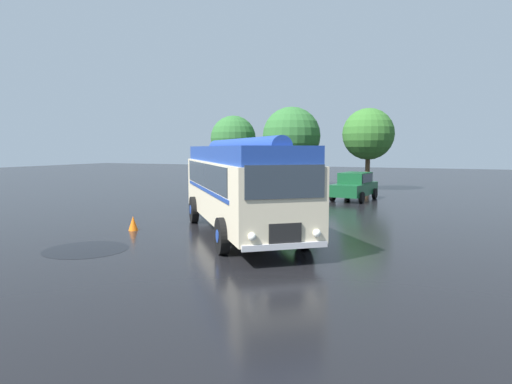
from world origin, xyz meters
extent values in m
plane|color=black|center=(0.00, 0.00, 0.00)|extent=(120.00, 120.00, 0.00)
cube|color=beige|center=(-0.87, 0.11, 1.60)|extent=(8.22, 9.36, 2.10)
cube|color=#1E3D93|center=(-0.87, 0.11, 2.93)|extent=(7.94, 9.07, 0.56)
cylinder|color=#1E3D93|center=(-0.87, 0.11, 3.19)|extent=(6.43, 7.77, 0.60)
cube|color=#2D3842|center=(-0.07, 1.14, 2.17)|extent=(5.05, 6.25, 0.84)
cube|color=#2D3842|center=(-2.04, -0.45, 2.17)|extent=(5.05, 6.25, 0.84)
cube|color=#1E3D93|center=(-0.01, 1.06, 1.63)|extent=(5.17, 6.40, 0.12)
cube|color=#1E3D93|center=(-1.98, -0.53, 1.63)|extent=(5.17, 6.40, 0.12)
cube|color=#2D3842|center=(2.28, -3.80, 2.27)|extent=(1.74, 1.41, 0.88)
cube|color=black|center=(2.28, -3.80, 0.90)|extent=(0.74, 0.61, 0.56)
cube|color=silver|center=(2.29, -3.82, 0.57)|extent=(1.91, 1.57, 0.16)
sphere|color=white|center=(2.99, -3.24, 0.87)|extent=(0.22, 0.22, 0.22)
sphere|color=white|center=(1.58, -4.37, 0.87)|extent=(0.22, 0.22, 0.22)
cylinder|color=black|center=(2.09, -1.49, 0.55)|extent=(0.91, 1.03, 1.10)
cylinder|color=#1E3D93|center=(2.09, -1.49, 0.55)|extent=(0.49, 0.50, 0.39)
cylinder|color=black|center=(0.06, -3.12, 0.55)|extent=(0.91, 1.03, 1.10)
cylinder|color=#1E3D93|center=(0.06, -3.12, 0.55)|extent=(0.49, 0.50, 0.39)
cylinder|color=black|center=(-1.68, 3.18, 0.55)|extent=(0.91, 1.03, 1.10)
cylinder|color=#1E3D93|center=(-1.68, 3.18, 0.55)|extent=(0.49, 0.50, 0.39)
cylinder|color=black|center=(-3.70, 1.55, 0.55)|extent=(0.91, 1.03, 1.10)
cylinder|color=#1E3D93|center=(-3.70, 1.55, 0.55)|extent=(0.49, 0.50, 0.39)
cube|color=#144C28|center=(-1.86, 12.11, 0.67)|extent=(1.86, 4.26, 0.70)
cube|color=#144C28|center=(-1.87, 12.26, 1.34)|extent=(1.58, 2.24, 0.64)
cube|color=#2D3842|center=(-1.11, 12.29, 1.34)|extent=(0.10, 1.93, 0.50)
cube|color=#2D3842|center=(-2.63, 12.23, 1.34)|extent=(0.10, 1.93, 0.50)
cylinder|color=black|center=(-0.94, 10.84, 0.32)|extent=(0.22, 0.65, 0.64)
cylinder|color=black|center=(-2.69, 10.77, 0.32)|extent=(0.22, 0.65, 0.64)
cylinder|color=black|center=(-1.03, 13.44, 0.32)|extent=(0.22, 0.65, 0.64)
cylinder|color=black|center=(-2.79, 13.38, 0.32)|extent=(0.22, 0.65, 0.64)
cube|color=#144C28|center=(0.88, 12.62, 0.67)|extent=(2.22, 4.38, 0.70)
cube|color=#144C28|center=(0.90, 12.77, 1.34)|extent=(1.76, 2.36, 0.64)
cube|color=#2D3842|center=(1.66, 12.68, 1.34)|extent=(0.27, 1.92, 0.50)
cube|color=#2D3842|center=(0.15, 12.87, 1.34)|extent=(0.27, 1.92, 0.50)
cylinder|color=black|center=(1.59, 11.22, 0.32)|extent=(0.28, 0.66, 0.64)
cylinder|color=black|center=(-0.16, 11.45, 0.32)|extent=(0.28, 0.66, 0.64)
cylinder|color=black|center=(1.92, 13.80, 0.32)|extent=(0.28, 0.66, 0.64)
cylinder|color=black|center=(0.18, 14.03, 0.32)|extent=(0.28, 0.66, 0.64)
cube|color=navy|center=(-4.24, 13.15, 1.45)|extent=(2.11, 4.00, 2.10)
cube|color=navy|center=(-4.32, 10.25, 1.20)|extent=(1.95, 1.79, 1.60)
cube|color=#2D3842|center=(-4.34, 9.37, 1.48)|extent=(1.70, 0.08, 0.72)
cylinder|color=black|center=(-3.28, 10.28, 0.40)|extent=(0.26, 0.81, 0.80)
cylinder|color=black|center=(-5.36, 10.34, 0.40)|extent=(0.26, 0.81, 0.80)
cylinder|color=black|center=(-3.18, 13.85, 0.40)|extent=(0.26, 0.81, 0.80)
cylinder|color=black|center=(-5.26, 13.91, 0.40)|extent=(0.26, 0.81, 0.80)
cylinder|color=#4C3823|center=(-10.82, 19.97, 1.25)|extent=(0.28, 0.28, 2.51)
sphere|color=#2D662D|center=(-10.82, 19.97, 3.94)|extent=(3.83, 3.83, 3.83)
sphere|color=#2D662D|center=(-10.23, 20.22, 3.70)|extent=(2.47, 2.47, 2.47)
cylinder|color=#4C3823|center=(-5.66, 20.00, 1.18)|extent=(0.31, 0.31, 2.36)
sphere|color=#2D662D|center=(-5.66, 20.00, 4.10)|extent=(4.64, 4.64, 4.64)
sphere|color=#2D662D|center=(-5.12, 20.22, 4.02)|extent=(3.32, 3.32, 3.32)
cylinder|color=#4C3823|center=(0.49, 19.61, 1.37)|extent=(0.35, 0.35, 2.74)
sphere|color=#336B28|center=(0.49, 19.61, 4.17)|extent=(3.82, 3.82, 3.82)
sphere|color=#336B28|center=(0.34, 19.44, 4.14)|extent=(2.69, 2.69, 2.69)
cone|color=orange|center=(-4.87, -0.98, 0.28)|extent=(0.36, 0.36, 0.55)
cylinder|color=black|center=(-4.11, -4.24, 0.00)|extent=(2.58, 2.58, 0.01)
camera|label=1|loc=(6.22, -14.96, 3.15)|focal=32.00mm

